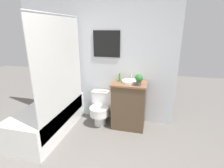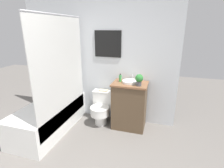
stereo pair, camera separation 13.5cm
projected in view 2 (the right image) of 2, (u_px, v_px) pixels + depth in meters
The scene contains 8 objects.
wall_back at pixel (98, 57), 3.37m from camera, with size 3.01×0.07×2.50m.
shower_area at pixel (50, 115), 3.13m from camera, with size 0.69×1.51×1.98m.
toilet at pixel (102, 107), 3.37m from camera, with size 0.41×0.49×0.62m.
vanity at pixel (129, 105), 3.19m from camera, with size 0.61×0.45×0.86m.
sink at pixel (130, 82), 3.07m from camera, with size 0.29×0.32×0.13m.
soap_bottle at pixel (120, 78), 3.13m from camera, with size 0.05×0.05×0.14m.
potted_plant at pixel (139, 79), 2.88m from camera, with size 0.13×0.13×0.20m.
book_on_tank at pixel (103, 90), 3.38m from camera, with size 0.18×0.10×0.02m.
Camera 2 is at (1.23, -0.92, 1.79)m, focal length 28.00 mm.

